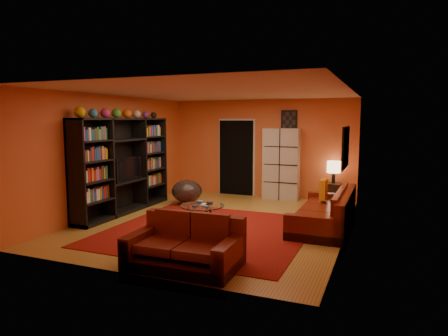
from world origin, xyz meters
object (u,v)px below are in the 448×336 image
at_px(loveseat, 186,246).
at_px(side_table, 333,193).
at_px(tv, 125,169).
at_px(bowl_chair, 187,191).
at_px(entertainment_unit, 123,166).
at_px(storage_cabinet, 281,164).
at_px(coffee_table, 202,208).
at_px(sofa, 329,213).
at_px(table_lamp, 334,167).

bearing_deg(loveseat, side_table, -16.63).
relative_size(tv, bowl_chair, 1.23).
relative_size(loveseat, side_table, 3.14).
bearing_deg(bowl_chair, loveseat, -62.66).
bearing_deg(entertainment_unit, tv, -14.46).
bearing_deg(side_table, storage_cabinet, 177.85).
bearing_deg(coffee_table, sofa, 22.38).
distance_m(tv, bowl_chair, 1.67).
height_order(tv, side_table, tv).
height_order(coffee_table, storage_cabinet, storage_cabinet).
xyz_separation_m(tv, storage_cabinet, (2.83, 2.81, -0.06)).
bearing_deg(tv, storage_cabinet, -45.21).
bearing_deg(sofa, coffee_table, -157.50).
bearing_deg(coffee_table, table_lamp, 57.71).
bearing_deg(tv, loveseat, -130.94).
height_order(entertainment_unit, tv, entertainment_unit).
relative_size(loveseat, bowl_chair, 2.12).
relative_size(sofa, table_lamp, 4.44).
height_order(tv, table_lamp, tv).
distance_m(tv, side_table, 5.05).
distance_m(entertainment_unit, bowl_chair, 1.72).
relative_size(coffee_table, storage_cabinet, 0.46).
bearing_deg(loveseat, storage_cabinet, -2.18).
height_order(entertainment_unit, table_lamp, entertainment_unit).
height_order(tv, loveseat, tv).
bearing_deg(side_table, loveseat, -105.14).
bearing_deg(tv, bowl_chair, -34.50).
bearing_deg(sofa, side_table, 95.06).
relative_size(bowl_chair, table_lamp, 1.35).
xyz_separation_m(tv, bowl_chair, (0.87, 1.27, -0.66)).
bearing_deg(storage_cabinet, table_lamp, -3.56).
xyz_separation_m(entertainment_unit, sofa, (4.42, 0.43, -0.77)).
bearing_deg(loveseat, entertainment_unit, 47.93).
height_order(loveseat, side_table, loveseat).
relative_size(sofa, bowl_chair, 3.29).
bearing_deg(side_table, coffee_table, -122.29).
distance_m(tv, coffee_table, 2.25).
distance_m(sofa, side_table, 2.33).
bearing_deg(bowl_chair, side_table, 24.39).
bearing_deg(bowl_chair, table_lamp, 24.39).
xyz_separation_m(entertainment_unit, coffee_table, (2.16, -0.50, -0.67)).
bearing_deg(storage_cabinet, sofa, -58.51).
xyz_separation_m(loveseat, storage_cabinet, (0.06, 5.22, 0.64)).
bearing_deg(entertainment_unit, sofa, 5.54).
height_order(side_table, table_lamp, table_lamp).
bearing_deg(entertainment_unit, loveseat, -40.58).
bearing_deg(sofa, table_lamp, 95.06).
height_order(sofa, bowl_chair, sofa).
distance_m(sofa, bowl_chair, 3.59).
bearing_deg(loveseat, bowl_chair, 25.85).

